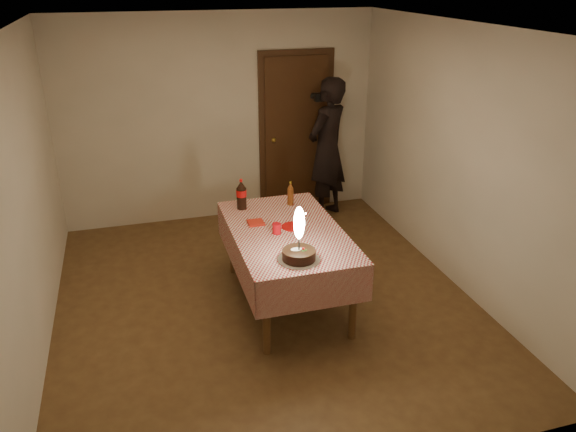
% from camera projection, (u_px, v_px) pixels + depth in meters
% --- Properties ---
extents(ground, '(4.00, 4.50, 0.01)m').
position_uv_depth(ground, '(265.00, 300.00, 5.61)').
color(ground, brown).
rests_on(ground, ground).
extents(room_shell, '(4.04, 4.54, 2.62)m').
position_uv_depth(room_shell, '(264.00, 137.00, 5.02)').
color(room_shell, beige).
rests_on(room_shell, ground).
extents(dining_table, '(1.02, 1.72, 0.79)m').
position_uv_depth(dining_table, '(287.00, 240.00, 5.31)').
color(dining_table, brown).
rests_on(dining_table, ground).
extents(birthday_cake, '(0.35, 0.35, 0.49)m').
position_uv_depth(birthday_cake, '(299.00, 247.00, 4.68)').
color(birthday_cake, white).
rests_on(birthday_cake, dining_table).
extents(red_plate, '(0.22, 0.22, 0.01)m').
position_uv_depth(red_plate, '(293.00, 227.00, 5.33)').
color(red_plate, '#B30D0C').
rests_on(red_plate, dining_table).
extents(red_cup, '(0.08, 0.08, 0.10)m').
position_uv_depth(red_cup, '(277.00, 229.00, 5.18)').
color(red_cup, red).
rests_on(red_cup, dining_table).
extents(clear_cup, '(0.07, 0.07, 0.09)m').
position_uv_depth(clear_cup, '(299.00, 225.00, 5.26)').
color(clear_cup, white).
rests_on(clear_cup, dining_table).
extents(napkin_stack, '(0.15, 0.15, 0.02)m').
position_uv_depth(napkin_stack, '(256.00, 223.00, 5.40)').
color(napkin_stack, '#B12114').
rests_on(napkin_stack, dining_table).
extents(cola_bottle, '(0.10, 0.10, 0.32)m').
position_uv_depth(cola_bottle, '(241.00, 195.00, 5.68)').
color(cola_bottle, black).
rests_on(cola_bottle, dining_table).
extents(amber_bottle_right, '(0.06, 0.06, 0.25)m').
position_uv_depth(amber_bottle_right, '(291.00, 194.00, 5.79)').
color(amber_bottle_right, '#5F2F10').
rests_on(amber_bottle_right, dining_table).
extents(photographer, '(0.80, 0.75, 1.84)m').
position_uv_depth(photographer, '(327.00, 149.00, 7.20)').
color(photographer, black).
rests_on(photographer, ground).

